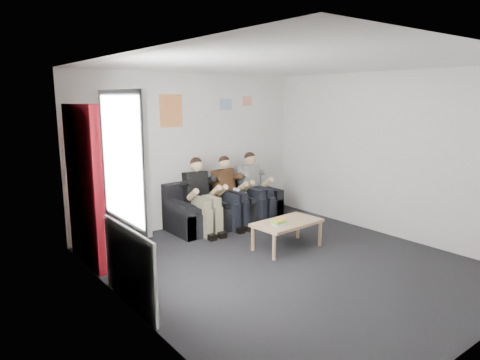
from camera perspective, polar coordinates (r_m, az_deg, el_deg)
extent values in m
plane|color=black|center=(6.09, 6.38, -11.06)|extent=(5.00, 5.00, 0.00)
plane|color=white|center=(5.67, 6.98, 15.16)|extent=(5.00, 5.00, 0.00)
plane|color=white|center=(7.70, -6.44, 3.99)|extent=(4.50, 0.00, 4.50)
plane|color=white|center=(4.48, -14.45, -1.35)|extent=(0.00, 5.00, 5.00)
plane|color=white|center=(7.46, 19.18, 3.22)|extent=(0.00, 5.00, 5.00)
cube|color=black|center=(7.78, -1.98, -4.51)|extent=(2.10, 0.86, 0.40)
cube|color=black|center=(7.95, -3.40, -1.18)|extent=(2.10, 0.19, 0.41)
cube|color=black|center=(7.26, -8.20, -5.06)|extent=(0.17, 0.86, 0.57)
cube|color=black|center=(8.34, 3.42, -2.85)|extent=(0.17, 0.86, 0.57)
cube|color=black|center=(7.66, -1.65, -2.84)|extent=(1.76, 0.59, 0.10)
cube|color=maroon|center=(6.12, -18.95, -0.76)|extent=(0.33, 0.99, 2.19)
cube|color=tan|center=(6.56, 6.32, -5.69)|extent=(1.06, 0.58, 0.04)
cylinder|color=tan|center=(6.15, 4.58, -8.89)|extent=(0.05, 0.05, 0.38)
cylinder|color=tan|center=(6.80, 10.62, -7.09)|extent=(0.05, 0.05, 0.38)
cylinder|color=tan|center=(6.49, 1.72, -7.78)|extent=(0.05, 0.05, 0.38)
cylinder|color=tan|center=(7.11, 7.74, -6.19)|extent=(0.05, 0.05, 0.38)
cube|color=silver|center=(6.38, 5.27, -5.89)|extent=(0.21, 0.16, 0.02)
cube|color=green|center=(6.41, 5.21, -5.64)|extent=(0.21, 0.16, 0.02)
cube|color=gold|center=(6.44, 5.16, -5.40)|extent=(0.21, 0.16, 0.02)
cube|color=black|center=(7.37, -5.92, -0.95)|extent=(0.39, 0.29, 0.56)
sphere|color=tan|center=(7.27, -5.82, 1.96)|extent=(0.22, 0.22, 0.22)
sphere|color=black|center=(7.28, -5.89, 2.24)|extent=(0.21, 0.21, 0.21)
cube|color=gray|center=(7.17, -4.65, -2.87)|extent=(0.35, 0.45, 0.15)
cube|color=gray|center=(7.08, -3.65, -5.70)|extent=(0.33, 0.14, 0.50)
cube|color=black|center=(7.10, -3.36, -7.35)|extent=(0.33, 0.26, 0.10)
cube|color=#54331C|center=(7.69, -2.20, -0.46)|extent=(0.38, 0.28, 0.54)
sphere|color=tan|center=(7.59, -2.05, 2.25)|extent=(0.21, 0.21, 0.21)
sphere|color=black|center=(7.60, -2.12, 2.51)|extent=(0.20, 0.20, 0.20)
cube|color=black|center=(7.50, -0.92, -2.23)|extent=(0.34, 0.44, 0.14)
cube|color=black|center=(7.42, 0.06, -4.90)|extent=(0.32, 0.13, 0.50)
cube|color=black|center=(7.44, 0.33, -6.48)|extent=(0.32, 0.25, 0.10)
cube|color=white|center=(7.40, -0.48, -1.29)|extent=(0.04, 0.13, 0.04)
cube|color=white|center=(8.04, 1.19, 0.10)|extent=(0.39, 0.29, 0.55)
sphere|color=tan|center=(7.94, 1.38, 2.77)|extent=(0.22, 0.22, 0.22)
sphere|color=black|center=(7.95, 1.31, 3.03)|extent=(0.21, 0.21, 0.21)
cube|color=black|center=(7.85, 2.53, -1.63)|extent=(0.35, 0.45, 0.15)
cube|color=black|center=(7.77, 3.54, -4.18)|extent=(0.33, 0.14, 0.50)
cube|color=black|center=(7.78, 3.81, -5.69)|extent=(0.33, 0.26, 0.10)
cylinder|color=white|center=(4.76, -12.34, -13.21)|extent=(0.06, 0.06, 0.60)
cylinder|color=white|center=(4.83, -12.75, -12.88)|extent=(0.06, 0.06, 0.60)
cylinder|color=white|center=(4.89, -13.16, -12.55)|extent=(0.06, 0.06, 0.60)
cylinder|color=white|center=(4.96, -13.56, -12.24)|extent=(0.06, 0.06, 0.60)
cylinder|color=white|center=(5.03, -13.94, -11.93)|extent=(0.06, 0.06, 0.60)
cylinder|color=white|center=(5.10, -14.31, -11.63)|extent=(0.06, 0.06, 0.60)
cylinder|color=white|center=(5.17, -14.67, -11.33)|extent=(0.06, 0.06, 0.60)
cylinder|color=white|center=(5.24, -15.02, -11.05)|extent=(0.06, 0.06, 0.60)
cube|color=white|center=(5.11, -13.60, -14.97)|extent=(0.10, 0.64, 0.04)
cube|color=white|center=(4.89, -13.90, -9.06)|extent=(0.10, 0.64, 0.04)
cube|color=white|center=(4.62, -15.39, 2.74)|extent=(0.02, 1.00, 1.30)
cube|color=white|center=(4.58, -15.71, 11.20)|extent=(0.05, 1.12, 0.06)
cube|color=white|center=(4.76, -14.86, -5.36)|extent=(0.05, 1.12, 0.06)
cube|color=white|center=(4.93, -14.56, -11.17)|extent=(0.03, 1.30, 0.90)
cube|color=gold|center=(7.43, -9.18, 9.08)|extent=(0.42, 0.01, 0.55)
cube|color=#3B87CB|center=(8.05, -1.88, 10.06)|extent=(0.25, 0.01, 0.20)
cube|color=#DB44B0|center=(8.35, 0.95, 10.45)|extent=(0.22, 0.01, 0.18)
cube|color=white|center=(7.16, -13.51, 10.46)|extent=(0.20, 0.01, 0.14)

